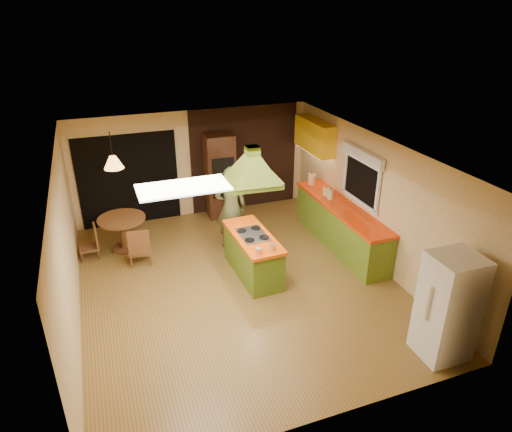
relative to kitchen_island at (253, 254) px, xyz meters
name	(u,v)px	position (x,y,z in m)	size (l,w,h in m)	color
ground	(238,282)	(-0.36, -0.19, -0.42)	(6.50, 6.50, 0.00)	olive
room_walls	(237,221)	(-0.36, -0.19, 0.83)	(5.50, 6.50, 6.50)	beige
ceiling_plane	(235,152)	(-0.36, -0.19, 2.08)	(6.50, 6.50, 0.00)	silver
brick_panel	(245,158)	(0.89, 3.04, 0.83)	(2.64, 0.03, 2.50)	#381E14
nook_opening	(129,180)	(-1.86, 3.04, 0.63)	(2.20, 0.03, 2.10)	black
right_counter	(340,226)	(2.09, 0.41, 0.04)	(0.62, 3.05, 0.92)	olive
upper_cabinets	(315,136)	(2.21, 2.01, 1.53)	(0.34, 1.40, 0.70)	yellow
window_right	(362,168)	(2.33, 0.21, 1.35)	(0.12, 1.35, 1.06)	black
fluor_panel	(183,187)	(-1.46, -1.39, 2.07)	(1.20, 0.60, 0.03)	white
kitchen_island	(253,254)	(0.00, 0.00, 0.00)	(0.71, 1.65, 0.84)	#55751D
range_hood	(252,160)	(0.00, 0.00, 1.84)	(0.98, 0.73, 0.78)	#5F751D
man	(231,208)	(-0.05, 1.17, 0.46)	(0.64, 0.42, 1.77)	#4A4F2A
refrigerator	(448,307)	(1.85, -2.96, 0.40)	(0.67, 0.63, 1.63)	white
wall_oven	(220,176)	(0.18, 2.76, 0.57)	(0.67, 0.62, 1.98)	#482717
dining_table	(123,227)	(-2.18, 1.81, 0.09)	(0.96, 0.96, 0.72)	brown
chair_left	(88,242)	(-2.88, 1.71, -0.08)	(0.37, 0.37, 0.68)	brown
chair_near	(140,244)	(-1.93, 1.16, -0.02)	(0.43, 0.43, 0.79)	brown
pendant_lamp	(113,162)	(-2.18, 1.81, 1.48)	(0.38, 0.38, 0.24)	#FF9E3F
canister_large	(312,179)	(2.04, 1.72, 0.62)	(0.16, 0.16, 0.24)	#FDEFCB
canister_medium	(330,194)	(2.04, 0.83, 0.60)	(0.14, 0.14, 0.20)	beige
canister_small	(326,191)	(2.04, 1.02, 0.59)	(0.13, 0.13, 0.18)	beige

